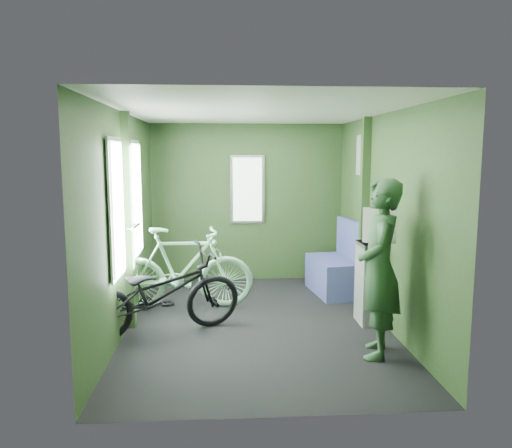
{
  "coord_description": "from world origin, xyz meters",
  "views": [
    {
      "loc": [
        -0.36,
        -5.31,
        1.86
      ],
      "look_at": [
        0.0,
        0.1,
        1.1
      ],
      "focal_mm": 35.0,
      "sensor_mm": 36.0,
      "label": 1
    }
  ],
  "objects_px": {
    "waste_box": "(371,283)",
    "bicycle_black": "(162,336)",
    "bicycle_mint": "(183,310)",
    "bench_seat": "(336,272)",
    "passenger": "(379,268)"
  },
  "relations": [
    {
      "from": "bicycle_mint",
      "to": "bicycle_black",
      "type": "bearing_deg",
      "value": 169.33
    },
    {
      "from": "waste_box",
      "to": "bench_seat",
      "type": "xyz_separation_m",
      "value": [
        -0.11,
        1.22,
        -0.16
      ]
    },
    {
      "from": "bicycle_mint",
      "to": "passenger",
      "type": "xyz_separation_m",
      "value": [
        1.92,
        -1.5,
        0.83
      ]
    },
    {
      "from": "waste_box",
      "to": "bench_seat",
      "type": "relative_size",
      "value": 0.91
    },
    {
      "from": "bicycle_black",
      "to": "waste_box",
      "type": "height_order",
      "value": "waste_box"
    },
    {
      "from": "bicycle_mint",
      "to": "bench_seat",
      "type": "height_order",
      "value": "bench_seat"
    },
    {
      "from": "bicycle_mint",
      "to": "waste_box",
      "type": "distance_m",
      "value": 2.25
    },
    {
      "from": "waste_box",
      "to": "bicycle_mint",
      "type": "bearing_deg",
      "value": 164.06
    },
    {
      "from": "bicycle_mint",
      "to": "passenger",
      "type": "height_order",
      "value": "passenger"
    },
    {
      "from": "bicycle_black",
      "to": "bench_seat",
      "type": "height_order",
      "value": "bench_seat"
    },
    {
      "from": "bicycle_mint",
      "to": "passenger",
      "type": "bearing_deg",
      "value": -128.9
    },
    {
      "from": "bicycle_black",
      "to": "bicycle_mint",
      "type": "relative_size",
      "value": 1.02
    },
    {
      "from": "bicycle_black",
      "to": "waste_box",
      "type": "relative_size",
      "value": 1.92
    },
    {
      "from": "bench_seat",
      "to": "waste_box",
      "type": "bearing_deg",
      "value": -91.92
    },
    {
      "from": "waste_box",
      "to": "bicycle_black",
      "type": "bearing_deg",
      "value": -173.24
    }
  ]
}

